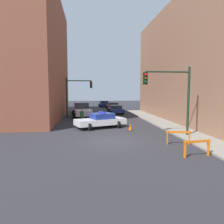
{
  "coord_description": "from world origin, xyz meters",
  "views": [
    {
      "loc": [
        -1.85,
        -14.96,
        3.53
      ],
      "look_at": [
        0.55,
        5.37,
        1.51
      ],
      "focal_mm": 35.0,
      "sensor_mm": 36.0,
      "label": 1
    }
  ],
  "objects": [
    {
      "name": "pedestrian_crossing",
      "position": [
        -2.3,
        7.08,
        0.86
      ],
      "size": [
        0.43,
        0.43,
        1.66
      ],
      "rotation": [
        0.0,
        0.0,
        1.35
      ],
      "color": "black",
      "rests_on": "ground_plane"
    },
    {
      "name": "parked_car_mid",
      "position": [
        3.12,
        25.55,
        0.67
      ],
      "size": [
        2.53,
        4.45,
        1.31
      ],
      "rotation": [
        0.0,
        0.0,
        0.09
      ],
      "color": "maroon",
      "rests_on": "ground_plane"
    },
    {
      "name": "parked_car_near",
      "position": [
        2.6,
        17.96,
        0.67
      ],
      "size": [
        2.36,
        4.35,
        1.31
      ],
      "rotation": [
        0.0,
        0.0,
        0.03
      ],
      "color": "navy",
      "rests_on": "ground_plane"
    },
    {
      "name": "barrier_mid",
      "position": [
        4.1,
        -1.54,
        0.62
      ],
      "size": [
        1.59,
        0.4,
        0.9
      ],
      "rotation": [
        0.0,
        0.0,
        -0.17
      ],
      "color": "orange",
      "rests_on": "ground_plane"
    },
    {
      "name": "building_corner_left",
      "position": [
        -12.0,
        14.0,
        7.61
      ],
      "size": [
        14.0,
        20.0,
        15.21
      ],
      "color": "brown",
      "rests_on": "ground_plane"
    },
    {
      "name": "police_car",
      "position": [
        -0.51,
        5.44,
        0.72
      ],
      "size": [
        5.05,
        3.4,
        1.52
      ],
      "rotation": [
        0.0,
        0.0,
        1.93
      ],
      "color": "white",
      "rests_on": "ground_plane"
    },
    {
      "name": "traffic_light_far",
      "position": [
        -3.3,
        14.11,
        3.4
      ],
      "size": [
        3.44,
        0.35,
        5.2
      ],
      "color": "black",
      "rests_on": "ground_plane"
    },
    {
      "name": "ground_plane",
      "position": [
        0.0,
        0.0,
        0.0
      ],
      "size": [
        120.0,
        120.0,
        0.0
      ],
      "primitive_type": "plane",
      "color": "#2D2D33"
    },
    {
      "name": "traffic_cone",
      "position": [
        1.97,
        3.7,
        0.32
      ],
      "size": [
        0.36,
        0.36,
        0.66
      ],
      "color": "black",
      "rests_on": "ground_plane"
    },
    {
      "name": "white_truck",
      "position": [
        -2.44,
        14.2,
        0.91
      ],
      "size": [
        3.02,
        5.59,
        1.9
      ],
      "rotation": [
        0.0,
        0.0,
        0.11
      ],
      "color": "silver",
      "rests_on": "ground_plane"
    },
    {
      "name": "sidewalk_right",
      "position": [
        6.2,
        0.0,
        0.06
      ],
      "size": [
        2.4,
        44.0,
        0.12
      ],
      "color": "gray",
      "rests_on": "ground_plane"
    },
    {
      "name": "parked_car_far",
      "position": [
        1.91,
        32.02,
        0.67
      ],
      "size": [
        2.32,
        4.33,
        1.31
      ],
      "rotation": [
        0.0,
        0.0,
        0.02
      ],
      "color": "navy",
      "rests_on": "ground_plane"
    },
    {
      "name": "barrier_front",
      "position": [
        3.99,
        -4.18,
        0.62
      ],
      "size": [
        1.59,
        0.36,
        0.9
      ],
      "rotation": [
        0.0,
        0.0,
        0.14
      ],
      "color": "orange",
      "rests_on": "ground_plane"
    },
    {
      "name": "building_right",
      "position": [
        13.4,
        8.0,
        6.63
      ],
      "size": [
        12.0,
        28.0,
        13.27
      ],
      "color": "#93664C",
      "rests_on": "ground_plane"
    },
    {
      "name": "traffic_light_near",
      "position": [
        4.73,
        0.91,
        3.53
      ],
      "size": [
        3.64,
        0.35,
        5.2
      ],
      "color": "black",
      "rests_on": "sidewalk_right"
    }
  ]
}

